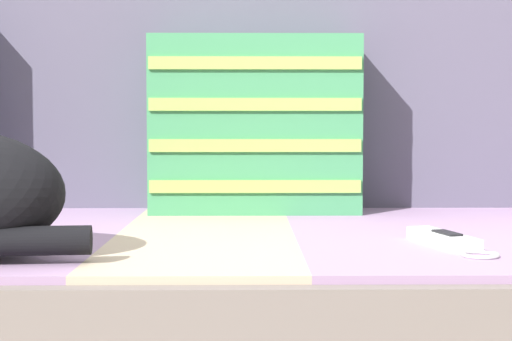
{
  "coord_description": "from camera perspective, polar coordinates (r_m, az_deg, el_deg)",
  "views": [
    {
      "loc": [
        0.07,
        -1.2,
        0.57
      ],
      "look_at": [
        0.08,
        0.02,
        0.5
      ],
      "focal_mm": 55.0,
      "sensor_mm": 36.0,
      "label": 1
    }
  ],
  "objects": [
    {
      "name": "game_remote_near",
      "position": [
        1.14,
        13.62,
        -4.94
      ],
      "size": [
        0.09,
        0.21,
        0.02
      ],
      "color": "white",
      "rests_on": "couch"
    },
    {
      "name": "sofa_backrest",
      "position": [
        1.68,
        -2.89,
        4.9
      ],
      "size": [
        2.03,
        0.14,
        0.44
      ],
      "color": "#514C60",
      "rests_on": "couch"
    },
    {
      "name": "throw_pillow_striped",
      "position": [
        1.53,
        -0.09,
        3.33
      ],
      "size": [
        0.41,
        0.14,
        0.34
      ],
      "color": "#3D8956",
      "rests_on": "couch"
    }
  ]
}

